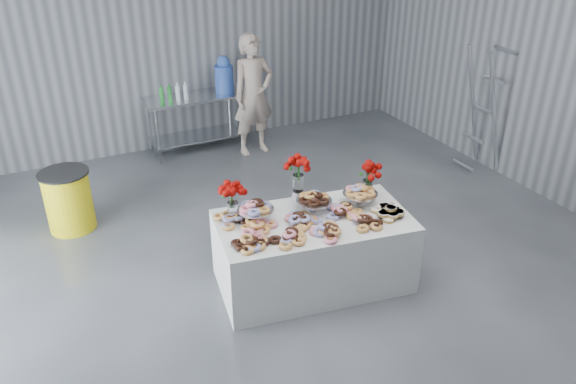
{
  "coord_description": "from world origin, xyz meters",
  "views": [
    {
      "loc": [
        -1.96,
        -3.84,
        3.55
      ],
      "look_at": [
        0.21,
        0.63,
        0.93
      ],
      "focal_mm": 35.0,
      "sensor_mm": 36.0,
      "label": 1
    }
  ],
  "objects_px": {
    "prep_table": "(195,114)",
    "person": "(253,95)",
    "display_table": "(313,251)",
    "trash_barrel": "(69,200)",
    "water_jug": "(224,76)",
    "stepladder": "(483,110)"
  },
  "relations": [
    {
      "from": "prep_table",
      "to": "person",
      "type": "height_order",
      "value": "person"
    },
    {
      "from": "display_table",
      "to": "trash_barrel",
      "type": "height_order",
      "value": "display_table"
    },
    {
      "from": "display_table",
      "to": "person",
      "type": "height_order",
      "value": "person"
    },
    {
      "from": "prep_table",
      "to": "water_jug",
      "type": "relative_size",
      "value": 2.71
    },
    {
      "from": "trash_barrel",
      "to": "display_table",
      "type": "bearing_deg",
      "value": -46.53
    },
    {
      "from": "person",
      "to": "prep_table",
      "type": "bearing_deg",
      "value": 146.97
    },
    {
      "from": "water_jug",
      "to": "person",
      "type": "distance_m",
      "value": 0.55
    },
    {
      "from": "display_table",
      "to": "person",
      "type": "bearing_deg",
      "value": 77.02
    },
    {
      "from": "trash_barrel",
      "to": "prep_table",
      "type": "bearing_deg",
      "value": 37.27
    },
    {
      "from": "person",
      "to": "trash_barrel",
      "type": "distance_m",
      "value": 3.16
    },
    {
      "from": "display_table",
      "to": "stepladder",
      "type": "height_order",
      "value": "stepladder"
    },
    {
      "from": "trash_barrel",
      "to": "stepladder",
      "type": "bearing_deg",
      "value": -8.69
    },
    {
      "from": "person",
      "to": "stepladder",
      "type": "bearing_deg",
      "value": -44.93
    },
    {
      "from": "water_jug",
      "to": "stepladder",
      "type": "xyz_separation_m",
      "value": [
        2.95,
        -2.41,
        -0.23
      ]
    },
    {
      "from": "display_table",
      "to": "stepladder",
      "type": "distance_m",
      "value": 3.72
    },
    {
      "from": "display_table",
      "to": "person",
      "type": "relative_size",
      "value": 1.04
    },
    {
      "from": "display_table",
      "to": "water_jug",
      "type": "height_order",
      "value": "water_jug"
    },
    {
      "from": "display_table",
      "to": "trash_barrel",
      "type": "relative_size",
      "value": 2.56
    },
    {
      "from": "person",
      "to": "display_table",
      "type": "bearing_deg",
      "value": -110.36
    },
    {
      "from": "stepladder",
      "to": "water_jug",
      "type": "bearing_deg",
      "value": 140.67
    },
    {
      "from": "water_jug",
      "to": "person",
      "type": "bearing_deg",
      "value": -51.2
    },
    {
      "from": "person",
      "to": "water_jug",
      "type": "bearing_deg",
      "value": 121.42
    }
  ]
}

